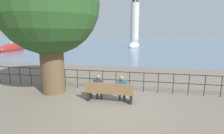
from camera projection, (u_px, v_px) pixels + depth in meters
ground_plane at (110, 101)px, 7.83m from camera, size 1000.00×1000.00×0.00m
harbor_water at (146, 37)px, 160.07m from camera, size 600.00×300.00×0.01m
shade_tree at (49, 5)px, 8.25m from camera, size 4.86×4.86×6.82m
park_bench at (109, 92)px, 7.69m from camera, size 2.09×0.45×0.90m
seated_person_left at (98, 86)px, 7.83m from camera, size 0.42×0.35×1.20m
seated_person_right at (122, 88)px, 7.62m from camera, size 0.46×0.35×1.20m
promenade_railing at (116, 78)px, 9.20m from camera, size 15.97×0.04×1.05m
sailboat_0 at (134, 45)px, 37.88m from camera, size 2.89×5.55×11.11m
sailboat_1 at (12, 48)px, 30.16m from camera, size 1.93×5.57×13.43m
harbor_lighthouse at (135, 19)px, 87.74m from camera, size 4.22×4.22×21.75m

